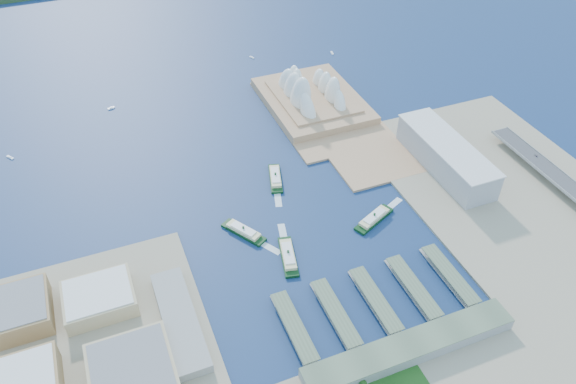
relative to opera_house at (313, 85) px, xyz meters
name	(u,v)px	position (x,y,z in m)	size (l,w,h in m)	color
ground	(329,255)	(-105.00, -280.00, -32.00)	(3000.00, 3000.00, 0.00)	#10224B
east_land	(544,226)	(135.00, -330.00, -30.50)	(240.00, 500.00, 3.00)	gray
peninsula	(320,110)	(2.50, -20.00, -30.50)	(135.00, 220.00, 3.00)	tan
opera_house	(313,85)	(0.00, 0.00, 0.00)	(134.00, 180.00, 58.00)	white
toaster_building	(446,156)	(90.00, -200.00, -11.50)	(45.00, 155.00, 35.00)	#97979D
west_buildings	(88,383)	(-355.00, -350.00, -15.50)	(200.00, 280.00, 27.00)	#98774C
ferry_wharves	(375,301)	(-91.00, -355.00, -27.35)	(184.00, 90.00, 9.30)	#4D5D46
terminal_building	(410,348)	(-90.00, -415.00, -23.00)	(200.00, 28.00, 12.00)	gray
ferry_a	(243,230)	(-177.43, -216.01, -26.89)	(13.76, 54.04, 10.22)	black
ferry_b	(275,176)	(-111.73, -141.53, -26.85)	(13.86, 54.44, 10.29)	black
ferry_c	(288,254)	(-145.85, -267.94, -26.67)	(14.35, 56.37, 10.66)	black
ferry_d	(374,217)	(-35.40, -250.75, -26.76)	(14.12, 55.47, 10.49)	black
boat_a	(10,157)	(-411.37, 26.46, -30.85)	(2.99, 11.95, 2.30)	white
boat_b	(111,108)	(-273.57, 98.54, -30.64)	(3.53, 10.08, 2.72)	white
boat_c	(332,53)	(96.78, 137.51, -30.77)	(3.18, 10.91, 2.45)	white
boat_e	(252,57)	(-33.63, 172.61, -30.84)	(3.01, 9.45, 2.32)	white
car_c	(536,156)	(199.00, -236.17, -16.52)	(1.75, 4.31, 1.25)	slate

